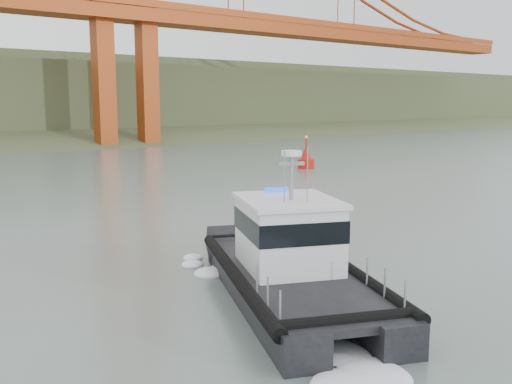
% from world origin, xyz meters
% --- Properties ---
extents(ground, '(400.00, 400.00, 0.00)m').
position_xyz_m(ground, '(0.00, 0.00, 0.00)').
color(ground, '#4F5D57').
rests_on(ground, ground).
extents(patrol_boat, '(8.91, 13.03, 5.95)m').
position_xyz_m(patrol_boat, '(-6.47, -0.50, 1.49)').
color(patrol_boat, black).
rests_on(patrol_boat, ground).
extents(nav_buoy, '(1.91, 1.91, 3.97)m').
position_xyz_m(nav_buoy, '(23.92, 31.78, 1.04)').
color(nav_buoy, '#B9140C').
rests_on(nav_buoy, ground).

